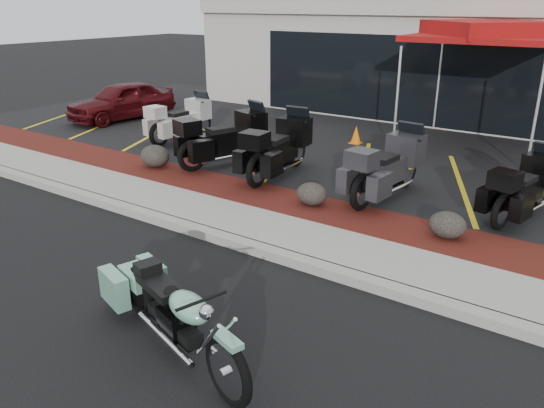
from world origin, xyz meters
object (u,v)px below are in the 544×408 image
Objects in this scene: touring_white at (202,113)px; parked_car at (122,101)px; traffic_cone at (356,135)px; hero_cruiser at (228,361)px; popup_canopy at (489,33)px.

parked_car is (-3.63, 0.23, -0.04)m from touring_white.
parked_car reaches higher than traffic_cone.
traffic_cone is (4.01, 1.65, -0.40)m from touring_white.
touring_white reaches higher than parked_car.
hero_cruiser is 1.29× the size of touring_white.
touring_white is 7.71m from popup_canopy.
popup_canopy is (6.74, 3.00, 2.23)m from touring_white.
traffic_cone is at bearing 18.21° from parked_car.
parked_car reaches higher than hero_cruiser.
traffic_cone is (-3.29, 9.55, -0.11)m from hero_cruiser.
traffic_cone is at bearing -63.60° from touring_white.
hero_cruiser is 10.76m from touring_white.
popup_canopy is at bearing 22.61° from parked_car.
touring_white is at bearing -157.64° from traffic_cone.
hero_cruiser is 13.62m from parked_car.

